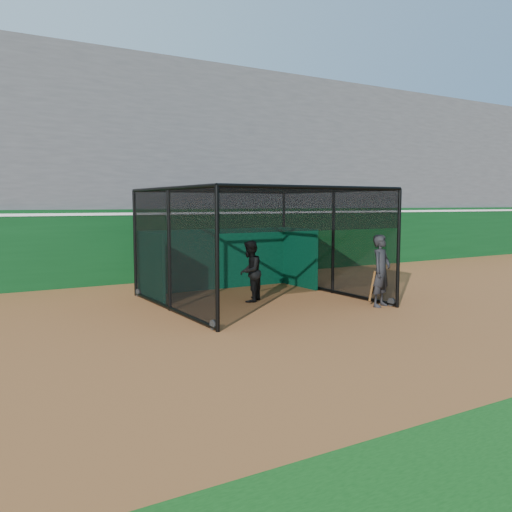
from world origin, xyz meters
TOP-DOWN VIEW (x-y plane):
  - ground at (0.00, 0.00)m, footprint 120.00×120.00m
  - outfield_wall at (0.00, 8.50)m, footprint 50.00×0.50m
  - grandstand at (0.00, 12.27)m, footprint 50.00×7.85m
  - batting_cage at (1.04, 3.25)m, footprint 5.31×5.39m
  - batter at (0.80, 3.30)m, footprint 1.03×1.02m
  - on_deck_player at (3.38, 0.93)m, footprint 0.81×0.67m

SIDE VIEW (x-z plane):
  - ground at x=0.00m, z-range 0.00..0.00m
  - batter at x=0.80m, z-range 0.00..1.68m
  - on_deck_player at x=3.38m, z-range 0.00..1.88m
  - outfield_wall at x=0.00m, z-range 0.04..2.54m
  - batting_cage at x=1.04m, z-range 0.00..3.06m
  - grandstand at x=0.00m, z-range 0.00..8.95m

